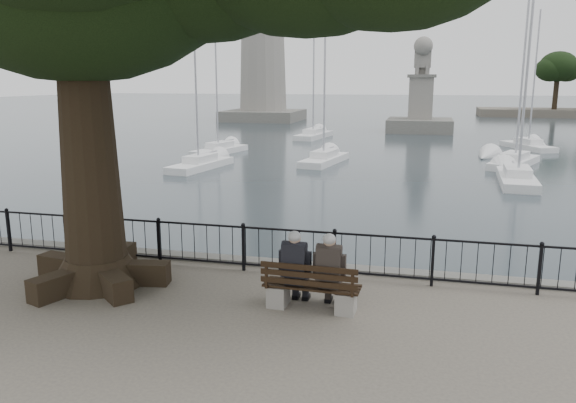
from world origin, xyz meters
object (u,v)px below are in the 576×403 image
(person_right, at_px, (330,274))
(lion_monument, at_px, (420,108))
(lighthouse, at_px, (263,22))
(person_left, at_px, (296,271))
(bench, at_px, (311,293))

(person_right, distance_m, lion_monument, 49.11)
(person_right, height_order, lion_monument, lion_monument)
(lighthouse, relative_size, lion_monument, 3.12)
(lighthouse, bearing_deg, person_left, -73.11)
(lighthouse, height_order, lion_monument, lighthouse)
(person_left, distance_m, lighthouse, 64.78)
(person_left, relative_size, lighthouse, 0.05)
(person_left, xyz_separation_m, lighthouse, (-18.57, 61.15, 10.58))
(lighthouse, xyz_separation_m, lion_monument, (20.00, -12.08, -9.88))
(person_left, relative_size, person_right, 1.00)
(person_right, bearing_deg, lion_monument, 89.06)
(bench, bearing_deg, lion_monument, 88.68)
(lighthouse, bearing_deg, lion_monument, -31.12)
(person_right, bearing_deg, person_left, 178.06)
(person_left, xyz_separation_m, person_right, (0.63, -0.02, 0.00))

